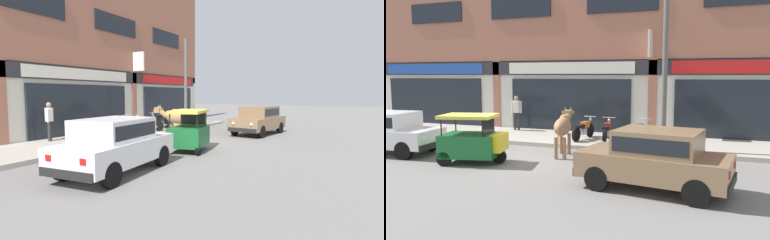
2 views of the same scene
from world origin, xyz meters
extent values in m
plane|color=slate|center=(0.00, 0.00, 0.00)|extent=(90.00, 90.00, 0.00)
cube|color=#A8A093|center=(0.00, 3.90, 0.08)|extent=(19.00, 3.41, 0.16)
cube|color=#9E604C|center=(0.00, 5.88, 6.39)|extent=(23.00, 0.55, 6.88)
cube|color=silver|center=(0.00, 5.88, 1.70)|extent=(23.00, 0.55, 3.40)
cube|color=#28282D|center=(0.00, 5.57, 3.05)|extent=(22.08, 0.08, 0.64)
cube|color=#9E604C|center=(-3.83, 5.59, 1.70)|extent=(0.36, 0.12, 3.40)
cube|color=black|center=(0.00, 5.56, 1.35)|extent=(5.83, 0.10, 2.40)
cube|color=silver|center=(0.00, 5.54, 3.05)|extent=(6.13, 0.05, 0.52)
cube|color=#9E604C|center=(3.83, 5.59, 1.70)|extent=(0.36, 0.12, 3.40)
cube|color=black|center=(7.67, 5.56, 1.35)|extent=(5.83, 0.10, 2.40)
cube|color=red|center=(7.67, 5.54, 3.05)|extent=(6.13, 0.05, 0.52)
cube|color=black|center=(-2.44, 5.58, 5.90)|extent=(3.13, 0.06, 1.00)
cube|color=black|center=(2.44, 5.58, 5.90)|extent=(3.13, 0.06, 1.00)
cube|color=black|center=(7.33, 5.58, 5.90)|extent=(3.13, 0.06, 1.00)
cube|color=silver|center=(3.76, 5.16, 4.00)|extent=(0.08, 0.80, 1.10)
ellipsoid|color=#936B47|center=(1.57, 0.97, 1.02)|extent=(0.78, 1.47, 0.60)
sphere|color=#936B47|center=(1.51, 1.25, 1.25)|extent=(0.32, 0.32, 0.32)
cylinder|color=#936B47|center=(1.34, 1.37, 0.36)|extent=(0.12, 0.12, 0.72)
cylinder|color=#936B47|center=(1.62, 1.43, 0.36)|extent=(0.12, 0.12, 0.72)
cylinder|color=#936B47|center=(1.51, 0.52, 0.36)|extent=(0.12, 0.12, 0.72)
cylinder|color=#936B47|center=(1.79, 0.57, 0.36)|extent=(0.12, 0.12, 0.72)
cylinder|color=#936B47|center=(1.41, 1.78, 1.17)|extent=(0.32, 0.50, 0.43)
cube|color=#936B47|center=(1.36, 2.03, 1.34)|extent=(0.29, 0.40, 0.26)
cube|color=brown|center=(1.32, 2.21, 1.30)|extent=(0.18, 0.17, 0.14)
cone|color=beige|center=(1.27, 1.97, 1.52)|extent=(0.08, 0.12, 0.19)
cone|color=beige|center=(1.46, 2.01, 1.52)|extent=(0.08, 0.12, 0.19)
cube|color=#936B47|center=(1.22, 1.92, 1.40)|extent=(0.15, 0.07, 0.10)
cube|color=#936B47|center=(1.53, 1.99, 1.40)|extent=(0.15, 0.07, 0.10)
cylinder|color=#936B47|center=(1.71, 0.25, 0.80)|extent=(0.07, 0.17, 0.60)
cylinder|color=black|center=(-3.23, 0.19, 0.30)|extent=(0.61, 0.24, 0.60)
cylinder|color=black|center=(-3.09, -1.25, 0.30)|extent=(0.61, 0.24, 0.60)
cylinder|color=black|center=(-5.52, -0.04, 0.30)|extent=(0.61, 0.24, 0.60)
cylinder|color=black|center=(-5.38, -1.47, 0.30)|extent=(0.61, 0.24, 0.60)
cube|color=white|center=(-4.31, -0.64, 0.60)|extent=(3.64, 1.94, 0.60)
cube|color=white|center=(-4.41, -0.65, 1.18)|extent=(2.03, 1.62, 0.56)
cube|color=black|center=(-4.41, -0.65, 1.18)|extent=(1.88, 1.62, 0.35)
cube|color=black|center=(-2.59, -0.47, 0.38)|extent=(0.27, 1.52, 0.20)
cube|color=black|center=(-6.03, -0.81, 0.38)|extent=(0.27, 1.52, 0.20)
sphere|color=silver|center=(-2.60, 0.01, 0.68)|extent=(0.14, 0.14, 0.14)
sphere|color=silver|center=(-2.51, -0.95, 0.68)|extent=(0.14, 0.14, 0.14)
cube|color=red|center=(-6.10, -0.32, 0.70)|extent=(0.05, 0.16, 0.14)
cube|color=red|center=(-6.01, -1.31, 0.70)|extent=(0.05, 0.16, 0.14)
cylinder|color=black|center=(3.75, -2.24, 0.30)|extent=(0.62, 0.27, 0.60)
cylinder|color=black|center=(3.97, -0.81, 0.30)|extent=(0.62, 0.27, 0.60)
cylinder|color=black|center=(6.03, -2.58, 0.30)|extent=(0.62, 0.27, 0.60)
cylinder|color=black|center=(6.24, -1.16, 0.30)|extent=(0.62, 0.27, 0.60)
cube|color=#846647|center=(5.00, -1.70, 0.60)|extent=(3.70, 2.11, 0.60)
cube|color=#846647|center=(5.10, -1.71, 1.18)|extent=(2.09, 1.71, 0.56)
cube|color=black|center=(5.10, -1.71, 1.18)|extent=(1.95, 1.71, 0.35)
cube|color=black|center=(3.29, -1.44, 0.38)|extent=(0.35, 1.52, 0.20)
cube|color=black|center=(6.71, -1.96, 0.38)|extent=(0.35, 1.52, 0.20)
sphere|color=silver|center=(3.19, -1.91, 0.68)|extent=(0.14, 0.14, 0.14)
sphere|color=silver|center=(3.33, -0.96, 0.68)|extent=(0.14, 0.14, 0.14)
cube|color=red|center=(6.66, -2.45, 0.70)|extent=(0.05, 0.16, 0.14)
cube|color=red|center=(6.81, -1.47, 0.70)|extent=(0.05, 0.16, 0.14)
cylinder|color=black|center=(0.10, -0.65, 0.22)|extent=(0.46, 0.22, 0.44)
cylinder|color=black|center=(-1.53, -0.49, 0.22)|extent=(0.46, 0.22, 0.44)
cylinder|color=black|center=(-1.29, -1.50, 0.22)|extent=(0.46, 0.22, 0.44)
cube|color=#19602D|center=(-0.78, -0.85, 0.57)|extent=(1.93, 1.52, 0.70)
cube|color=yellow|center=(0.10, -0.65, 0.67)|extent=(0.55, 0.93, 0.52)
cylinder|color=black|center=(-0.33, -0.24, 1.19)|extent=(0.04, 0.04, 0.55)
cylinder|color=black|center=(-0.11, -1.20, 1.19)|extent=(0.04, 0.04, 0.55)
cylinder|color=black|center=(-1.58, -0.53, 1.19)|extent=(0.04, 0.04, 0.55)
cylinder|color=black|center=(-1.36, -1.49, 1.19)|extent=(0.04, 0.04, 0.55)
cube|color=#DBCC42|center=(-0.82, -0.86, 1.47)|extent=(1.82, 1.44, 0.10)
cube|color=black|center=(-0.22, -0.72, 1.19)|extent=(0.24, 0.91, 0.50)
cylinder|color=black|center=(1.49, 4.19, 0.44)|extent=(0.17, 0.57, 0.56)
cylinder|color=black|center=(1.32, 2.95, 0.44)|extent=(0.17, 0.57, 0.56)
cube|color=#B2B5BA|center=(1.40, 3.55, 0.48)|extent=(0.24, 0.34, 0.24)
cube|color=orange|center=(1.43, 3.71, 0.74)|extent=(0.29, 0.43, 0.24)
cube|color=black|center=(1.37, 3.32, 0.72)|extent=(0.29, 0.54, 0.12)
cylinder|color=#B2B5BA|center=(1.48, 4.13, 0.74)|extent=(0.08, 0.27, 0.59)
cylinder|color=#B2B5BA|center=(1.49, 4.17, 1.02)|extent=(0.52, 0.10, 0.03)
sphere|color=silver|center=(1.50, 4.23, 0.90)|extent=(0.12, 0.12, 0.12)
cylinder|color=#B2B5BA|center=(1.25, 3.21, 0.40)|extent=(0.12, 0.48, 0.06)
cylinder|color=black|center=(2.33, 4.10, 0.44)|extent=(0.18, 0.57, 0.56)
cylinder|color=black|center=(2.50, 2.86, 0.44)|extent=(0.18, 0.57, 0.56)
cube|color=#B2B5BA|center=(2.41, 3.46, 0.48)|extent=(0.24, 0.34, 0.24)
cube|color=red|center=(2.39, 3.62, 0.74)|extent=(0.29, 0.43, 0.24)
cube|color=black|center=(2.45, 3.23, 0.72)|extent=(0.29, 0.55, 0.12)
cylinder|color=#B2B5BA|center=(2.33, 4.04, 0.74)|extent=(0.08, 0.27, 0.59)
cylinder|color=#B2B5BA|center=(2.33, 4.08, 1.02)|extent=(0.52, 0.10, 0.03)
sphere|color=silver|center=(2.32, 4.14, 0.90)|extent=(0.12, 0.12, 0.12)
cylinder|color=#B2B5BA|center=(2.35, 3.09, 0.40)|extent=(0.12, 0.48, 0.06)
cylinder|color=black|center=(3.75, 4.14, 0.44)|extent=(0.22, 0.57, 0.56)
cylinder|color=black|center=(3.47, 2.92, 0.44)|extent=(0.22, 0.57, 0.56)
cube|color=#B2B5BA|center=(3.61, 3.51, 0.48)|extent=(0.27, 0.36, 0.24)
cube|color=black|center=(3.64, 3.67, 0.74)|extent=(0.32, 0.44, 0.24)
cube|color=black|center=(3.55, 3.28, 0.72)|extent=(0.33, 0.56, 0.12)
cylinder|color=#B2B5BA|center=(3.74, 4.08, 0.74)|extent=(0.10, 0.27, 0.59)
cylinder|color=#B2B5BA|center=(3.75, 4.12, 1.02)|extent=(0.51, 0.15, 0.03)
sphere|color=silver|center=(3.76, 4.18, 0.90)|extent=(0.12, 0.12, 0.12)
cylinder|color=#B2B5BA|center=(3.42, 3.18, 0.40)|extent=(0.17, 0.48, 0.06)
cylinder|color=#2D2D33|center=(-2.30, 4.95, 0.57)|extent=(0.11, 0.11, 0.82)
cylinder|color=#2D2D33|center=(-2.43, 4.83, 0.57)|extent=(0.11, 0.11, 0.82)
cylinder|color=silver|center=(-2.37, 4.89, 1.26)|extent=(0.32, 0.32, 0.56)
cylinder|color=silver|center=(-2.21, 5.03, 1.23)|extent=(0.08, 0.08, 0.56)
cylinder|color=silver|center=(-2.52, 4.75, 1.23)|extent=(0.08, 0.08, 0.56)
sphere|color=tan|center=(-2.37, 4.89, 1.66)|extent=(0.20, 0.20, 0.20)
cylinder|color=#595651|center=(4.70, 2.50, 2.68)|extent=(0.18, 0.18, 5.05)
camera|label=1|loc=(-10.21, -6.24, 2.11)|focal=28.00mm
camera|label=2|loc=(6.27, -10.51, 2.75)|focal=35.00mm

